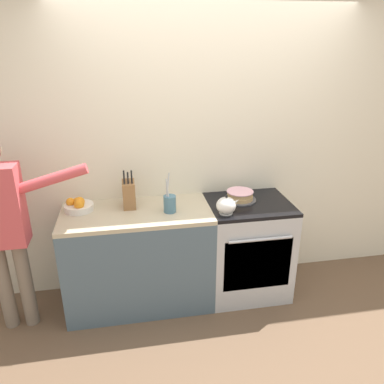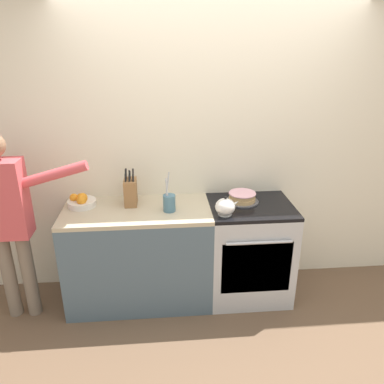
{
  "view_description": "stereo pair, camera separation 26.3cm",
  "coord_description": "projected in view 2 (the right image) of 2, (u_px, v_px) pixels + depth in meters",
  "views": [
    {
      "loc": [
        -0.71,
        -2.54,
        2.2
      ],
      "look_at": [
        -0.2,
        0.27,
        1.04
      ],
      "focal_mm": 35.0,
      "sensor_mm": 36.0,
      "label": 1
    },
    {
      "loc": [
        -0.45,
        -2.58,
        2.2
      ],
      "look_at": [
        -0.2,
        0.27,
        1.04
      ],
      "focal_mm": 35.0,
      "sensor_mm": 36.0,
      "label": 2
    }
  ],
  "objects": [
    {
      "name": "knife_block",
      "position": [
        131.0,
        192.0,
        3.18
      ],
      "size": [
        0.1,
        0.17,
        0.32
      ],
      "color": "olive",
      "rests_on": "counter_cabinet"
    },
    {
      "name": "counter_cabinet",
      "position": [
        139.0,
        255.0,
        3.3
      ],
      "size": [
        1.24,
        0.61,
        0.89
      ],
      "color": "#4C6070",
      "rests_on": "ground_plane"
    },
    {
      "name": "wall_back",
      "position": [
        211.0,
        150.0,
        3.33
      ],
      "size": [
        8.0,
        0.04,
        2.6
      ],
      "color": "silver",
      "rests_on": "ground_plane"
    },
    {
      "name": "stove_range",
      "position": [
        248.0,
        250.0,
        3.37
      ],
      "size": [
        0.72,
        0.64,
        0.89
      ],
      "color": "#B7BABF",
      "rests_on": "ground_plane"
    },
    {
      "name": "person_baker",
      "position": [
        8.0,
        214.0,
        2.91
      ],
      "size": [
        0.91,
        0.2,
        1.59
      ],
      "rotation": [
        0.0,
        0.0,
        -0.11
      ],
      "color": "#7A6B5B",
      "rests_on": "ground_plane"
    },
    {
      "name": "ground_plane",
      "position": [
        218.0,
        314.0,
        3.24
      ],
      "size": [
        16.0,
        16.0,
        0.0
      ],
      "primitive_type": "plane",
      "color": "brown"
    },
    {
      "name": "fruit_bowl",
      "position": [
        81.0,
        201.0,
        3.17
      ],
      "size": [
        0.24,
        0.24,
        0.12
      ],
      "color": "silver",
      "rests_on": "counter_cabinet"
    },
    {
      "name": "layer_cake",
      "position": [
        242.0,
        198.0,
        3.26
      ],
      "size": [
        0.29,
        0.29,
        0.09
      ],
      "color": "#4C4C51",
      "rests_on": "stove_range"
    },
    {
      "name": "utensil_crock",
      "position": [
        169.0,
        202.0,
        3.07
      ],
      "size": [
        0.1,
        0.1,
        0.33
      ],
      "color": "#477084",
      "rests_on": "counter_cabinet"
    },
    {
      "name": "tea_kettle",
      "position": [
        225.0,
        207.0,
        3.01
      ],
      "size": [
        0.2,
        0.16,
        0.16
      ],
      "color": "white",
      "rests_on": "stove_range"
    }
  ]
}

